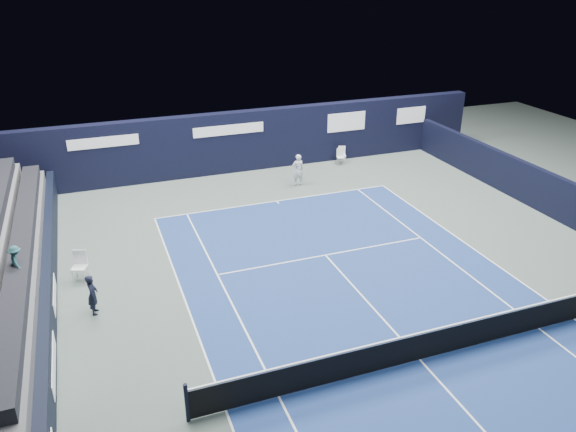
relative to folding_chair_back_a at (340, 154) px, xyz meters
name	(u,v)px	position (x,y,z in m)	size (l,w,h in m)	color
ground	(384,320)	(-4.91, -13.57, -0.57)	(48.00, 48.00, 0.00)	#4C5A52
court_surface	(420,360)	(-4.91, -15.57, -0.56)	(10.97, 23.77, 0.01)	navy
enclosure_wall_right	(559,199)	(5.59, -9.57, 0.33)	(0.30, 22.00, 1.80)	black
folding_chair_back_a	(340,154)	(0.00, 0.00, 0.00)	(0.45, 0.47, 0.85)	silver
folding_chair_back_b	(342,153)	(0.20, 0.22, -0.06)	(0.49, 0.48, 0.89)	white
line_judge_chair	(80,263)	(-13.45, -7.78, 0.03)	(0.60, 0.59, 1.06)	white
line_judge	(93,295)	(-13.13, -10.09, 0.10)	(0.49, 0.32, 1.33)	black
court_markings	(420,360)	(-4.91, -15.57, -0.56)	(11.03, 23.83, 0.00)	white
tennis_net	(422,345)	(-4.91, -15.57, -0.06)	(12.90, 0.10, 1.10)	black
back_sponsor_wall	(247,141)	(-4.90, 0.93, 0.98)	(26.00, 0.63, 3.10)	black
side_barrier_left	(49,296)	(-14.41, -9.59, 0.03)	(0.33, 22.00, 1.20)	black
tennis_player	(298,170)	(-3.26, -2.12, 0.22)	(0.60, 0.82, 1.56)	white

